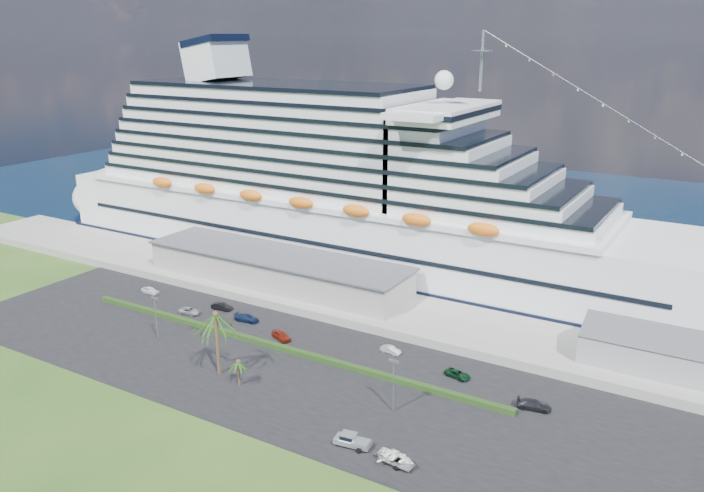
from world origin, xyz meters
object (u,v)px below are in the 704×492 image
Objects in this scene: cruise_ship at (348,195)px; boat_trailer at (396,458)px; parked_car_3 at (247,318)px; pickup_truck at (352,440)px.

cruise_ship is 31.06× the size of boat_trailer.
parked_car_3 is 0.80× the size of boat_trailer.
cruise_ship is 84.45m from boat_trailer.
pickup_truck is (40.97, -66.94, -15.59)m from cruise_ship.
boat_trailer is (7.11, -0.75, 0.16)m from pickup_truck.
cruise_ship reaches higher than pickup_truck.
pickup_truck is at bearing -58.53° from cruise_ship.
pickup_truck reaches higher than parked_car_3.
cruise_ship reaches higher than boat_trailer.
cruise_ship is 44.25m from parked_car_3.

